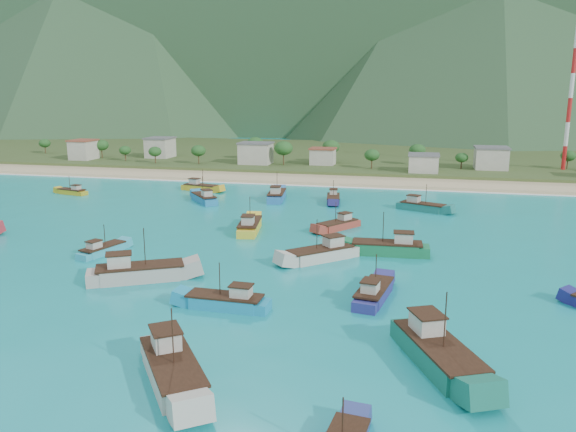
% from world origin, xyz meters
% --- Properties ---
extents(ground, '(600.00, 600.00, 0.00)m').
position_xyz_m(ground, '(0.00, 0.00, 0.00)').
color(ground, '#0C8486').
rests_on(ground, ground).
extents(beach, '(400.00, 18.00, 1.20)m').
position_xyz_m(beach, '(0.00, 79.00, 0.00)').
color(beach, beige).
rests_on(beach, ground).
extents(land, '(400.00, 110.00, 2.40)m').
position_xyz_m(land, '(0.00, 140.00, 0.00)').
color(land, '#385123').
rests_on(land, ground).
extents(surf_line, '(400.00, 2.50, 0.08)m').
position_xyz_m(surf_line, '(0.00, 69.50, 0.00)').
color(surf_line, white).
rests_on(surf_line, ground).
extents(village, '(204.49, 28.88, 6.77)m').
position_xyz_m(village, '(3.37, 101.60, 4.60)').
color(village, beige).
rests_on(village, ground).
extents(vegetation, '(276.14, 25.81, 9.38)m').
position_xyz_m(vegetation, '(6.28, 104.16, 5.19)').
color(vegetation, '#235623').
rests_on(vegetation, ground).
extents(radio_tower, '(1.20, 1.20, 43.17)m').
position_xyz_m(radio_tower, '(68.42, 108.00, 23.18)').
color(radio_tower, red).
rests_on(radio_tower, ground).
extents(boat_1, '(9.36, 13.91, 7.98)m').
position_xyz_m(boat_1, '(27.92, -28.28, 1.06)').
color(boat_1, '#166C58').
rests_on(boat_1, ground).
extents(boat_3, '(5.09, 12.11, 6.94)m').
position_xyz_m(boat_3, '(-7.27, 47.88, 0.87)').
color(boat_3, '#276BB1').
rests_on(boat_3, ground).
extents(boat_4, '(10.96, 7.02, 6.25)m').
position_xyz_m(boat_4, '(26.29, 42.88, 0.74)').
color(boat_4, '#1D6E67').
rests_on(boat_4, ground).
extents(boat_8, '(10.19, 3.20, 5.99)m').
position_xyz_m(boat_8, '(3.97, -19.56, 0.70)').
color(boat_8, '#158DBA').
rests_on(boat_8, ground).
extents(boat_9, '(4.68, 8.90, 5.04)m').
position_xyz_m(boat_9, '(-22.74, -2.52, 0.52)').
color(boat_9, '#2FA3BC').
rests_on(boat_9, ground).
extents(boat_11, '(12.39, 4.26, 7.22)m').
position_xyz_m(boat_11, '(21.29, 7.65, 0.92)').
color(boat_11, '#147244').
rests_on(boat_11, ground).
extents(boat_12, '(10.65, 12.61, 7.59)m').
position_xyz_m(boat_12, '(4.96, -36.77, 0.99)').
color(boat_12, beige).
rests_on(boat_12, ground).
extents(boat_13, '(4.50, 10.46, 5.98)m').
position_xyz_m(boat_13, '(20.67, -12.60, 0.69)').
color(boat_13, navy).
rests_on(boat_13, ground).
extents(boat_14, '(10.69, 5.42, 6.06)m').
position_xyz_m(boat_14, '(-29.47, 55.21, 0.71)').
color(boat_14, gold).
rests_on(boat_14, ground).
extents(boat_15, '(7.74, 9.49, 5.65)m').
position_xyz_m(boat_15, '(11.16, 22.39, 0.63)').
color(boat_15, '#A2382A').
rests_on(boat_15, ground).
extents(boat_17, '(9.27, 10.28, 6.33)m').
position_xyz_m(boat_17, '(-22.91, 41.16, 0.76)').
color(boat_17, '#1D77AE').
rests_on(boat_17, ground).
extents(boat_18, '(10.77, 10.58, 6.89)m').
position_xyz_m(boat_18, '(11.55, 2.30, 0.86)').
color(boat_18, beige).
rests_on(boat_18, ground).
extents(boat_19, '(13.25, 9.63, 7.69)m').
position_xyz_m(boat_19, '(-11.04, -12.80, 1.00)').
color(boat_19, '#AAA39A').
rests_on(boat_19, ground).
extents(boat_20, '(5.22, 11.73, 6.69)m').
position_xyz_m(boat_20, '(-4.43, 16.92, 0.82)').
color(boat_20, yellow).
rests_on(boat_20, ground).
extents(boat_24, '(8.71, 4.34, 4.94)m').
position_xyz_m(boat_24, '(-58.82, 43.09, 0.51)').
color(boat_24, gold).
rests_on(boat_24, ground).
extents(boat_25, '(4.14, 9.73, 5.57)m').
position_xyz_m(boat_25, '(6.24, 48.19, 0.62)').
color(boat_25, navy).
rests_on(boat_25, ground).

